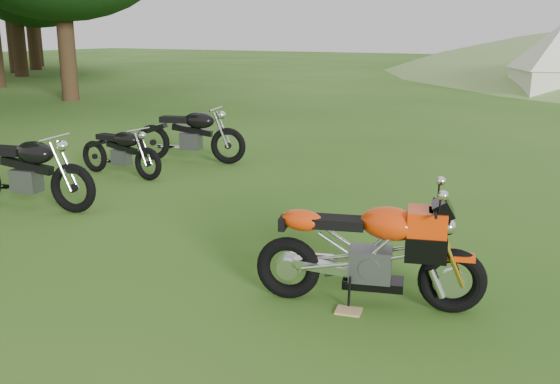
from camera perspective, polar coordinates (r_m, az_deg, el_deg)
The scene contains 7 objects.
ground at distance 5.54m, azimuth -4.88°, elevation -10.36°, with size 120.00×120.00×0.00m, color #255111.
treeline at distance 29.91m, azimuth -20.64°, elevation 9.18°, with size 28.00×32.00×14.00m, color black, non-canonical shape.
sport_motorcycle at distance 5.40m, azimuth 8.15°, elevation -4.66°, with size 1.89×0.47×1.13m, color red, non-canonical shape.
plywood_board at distance 5.45m, azimuth 6.28°, elevation -10.76°, with size 0.22×0.17×0.02m, color tan.
vintage_moto_a at distance 8.96m, azimuth -22.37°, elevation 1.93°, with size 2.06×0.48×1.08m, color black, non-canonical shape.
vintage_moto_b at distance 11.41m, azimuth -8.26°, elevation 5.37°, with size 2.04×0.47×1.07m, color black, non-canonical shape.
vintage_moto_d at distance 10.52m, azimuth -14.42°, elevation 3.74°, with size 1.67×0.39×0.88m, color black, non-canonical shape.
Camera 1 is at (2.88, -4.12, 2.33)m, focal length 40.00 mm.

